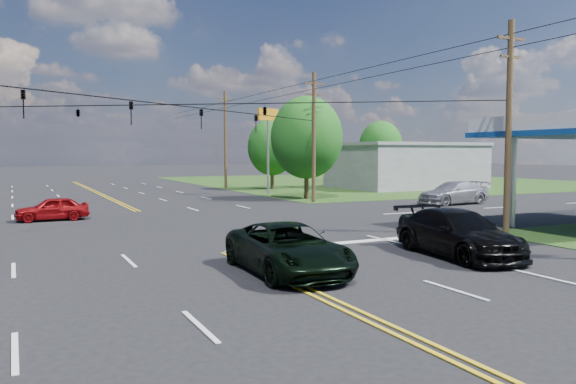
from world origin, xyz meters
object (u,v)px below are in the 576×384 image
retail_ne (405,167)px  pole_right_far (225,138)px  pole_ne (314,136)px  pole_se (509,125)px  pickup_dkgreen (288,249)px  suv_black (458,233)px  tree_right_b (272,147)px  tree_far_r (381,146)px  tree_right_a (307,137)px

retail_ne → pole_right_far: 19.02m
pole_ne → pole_se: bearing=-90.0°
pickup_dkgreen → suv_black: 6.65m
pole_ne → pickup_dkgreen: size_ratio=1.75×
suv_black → tree_right_b: bearing=82.0°
retail_ne → suv_black: bearing=-125.4°
retail_ne → pickup_dkgreen: bearing=-132.6°
pole_ne → tree_far_r: size_ratio=1.25×
pole_se → tree_right_b: size_ratio=1.34×
pole_ne → pickup_dkgreen: bearing=-120.7°
tree_right_a → pickup_dkgreen: (-13.50, -24.09, -4.11)m
tree_right_a → tree_far_r: bearing=42.0°
tree_right_a → tree_far_r: tree_right_a is taller
retail_ne → tree_right_a: size_ratio=1.71×
tree_right_a → suv_black: bearing=-105.8°
pole_ne → tree_far_r: pole_ne is taller
tree_right_b → pickup_dkgreen: bearing=-113.9°
pole_se → tree_far_r: bearing=61.7°
retail_ne → suv_black: 39.51m
retail_ne → pole_se: (-17.00, -29.00, 2.72)m
pole_se → pole_ne: (0.00, 18.00, 0.00)m
tree_far_r → retail_ne: bearing=-111.8°
retail_ne → tree_right_b: (-13.50, 4.00, 2.02)m
pole_right_far → pickup_dkgreen: size_ratio=1.84×
pole_right_far → tree_right_b: (3.50, -4.00, -0.95)m
tree_far_r → pole_right_far: bearing=-174.6°
tree_right_a → retail_ne: bearing=26.6°
pole_ne → retail_ne: bearing=32.9°
tree_right_b → retail_ne: bearing=-16.5°
pole_right_far → pickup_dkgreen: bearing=-107.3°
pole_se → suv_black: 7.83m
pickup_dkgreen → pole_ne: bearing=61.7°
pickup_dkgreen → pole_se: bearing=16.2°
tree_far_r → suv_black: 50.16m
pole_se → pickup_dkgreen: (-12.50, -3.09, -4.16)m
pole_ne → pole_right_far: bearing=90.0°
pole_right_far → pole_ne: bearing=-90.0°
pole_se → pickup_dkgreen: size_ratio=1.75×
retail_ne → suv_black: size_ratio=2.47×
retail_ne → pole_ne: pole_ne is taller
retail_ne → suv_black: (-22.85, -32.20, -1.38)m
suv_black → tree_right_a: bearing=80.7°
retail_ne → tree_far_r: tree_far_r is taller
pickup_dkgreen → pole_right_far: bearing=75.0°
pole_se → tree_right_a: 21.02m
retail_ne → suv_black: retail_ne is taller
retail_ne → pickup_dkgreen: (-29.50, -32.09, -1.44)m
retail_ne → pole_se: size_ratio=1.47×
pickup_dkgreen → suv_black: (6.65, -0.11, 0.07)m
pole_se → tree_right_a: pole_se is taller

